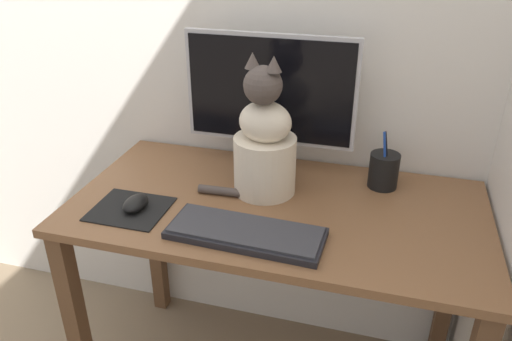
% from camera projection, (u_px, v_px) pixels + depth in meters
% --- Properties ---
extents(desk, '(1.17, 0.60, 0.74)m').
position_uv_depth(desk, '(276.00, 238.00, 1.47)').
color(desk, brown).
rests_on(desk, ground_plane).
extents(monitor, '(0.52, 0.17, 0.43)m').
position_uv_depth(monitor, '(270.00, 97.00, 1.50)').
color(monitor, '#B2B2B7').
rests_on(monitor, desk).
extents(keyboard, '(0.41, 0.17, 0.02)m').
position_uv_depth(keyboard, '(246.00, 233.00, 1.27)').
color(keyboard, black).
rests_on(keyboard, desk).
extents(mousepad_left, '(0.21, 0.18, 0.00)m').
position_uv_depth(mousepad_left, '(130.00, 209.00, 1.39)').
color(mousepad_left, black).
rests_on(mousepad_left, desk).
extents(computer_mouse_left, '(0.06, 0.10, 0.03)m').
position_uv_depth(computer_mouse_left, '(135.00, 203.00, 1.38)').
color(computer_mouse_left, black).
rests_on(computer_mouse_left, mousepad_left).
extents(cat, '(0.30, 0.23, 0.41)m').
position_uv_depth(cat, '(264.00, 144.00, 1.42)').
color(cat, beige).
rests_on(cat, desk).
extents(pen_cup, '(0.09, 0.09, 0.18)m').
position_uv_depth(pen_cup, '(384.00, 170.00, 1.49)').
color(pen_cup, black).
rests_on(pen_cup, desk).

